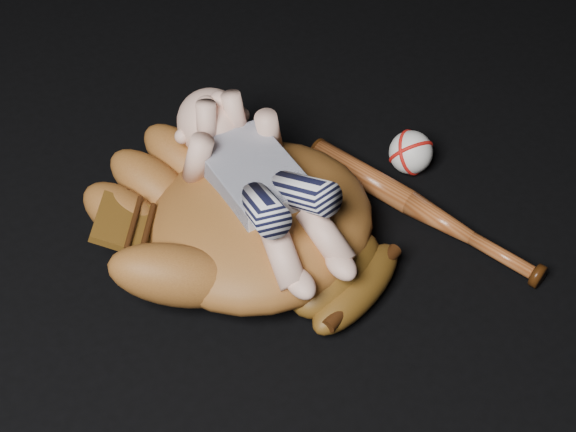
{
  "coord_description": "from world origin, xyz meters",
  "views": [
    {
      "loc": [
        -0.38,
        -0.66,
        0.89
      ],
      "look_at": [
        0.02,
        0.05,
        0.07
      ],
      "focal_mm": 55.0,
      "sensor_mm": 36.0,
      "label": 1
    }
  ],
  "objects_px": {
    "baseball_glove": "(260,214)",
    "baseball_bat": "(423,210)",
    "newborn_baby": "(264,182)",
    "baseball": "(411,152)"
  },
  "relations": [
    {
      "from": "baseball_glove",
      "to": "baseball_bat",
      "type": "distance_m",
      "value": 0.24
    },
    {
      "from": "baseball_glove",
      "to": "newborn_baby",
      "type": "bearing_deg",
      "value": -18.73
    },
    {
      "from": "baseball_bat",
      "to": "baseball",
      "type": "bearing_deg",
      "value": 64.62
    },
    {
      "from": "newborn_baby",
      "to": "baseball_bat",
      "type": "xyz_separation_m",
      "value": [
        0.22,
        -0.06,
        -0.11
      ]
    },
    {
      "from": "baseball_glove",
      "to": "newborn_baby",
      "type": "distance_m",
      "value": 0.05
    },
    {
      "from": "newborn_baby",
      "to": "baseball_bat",
      "type": "distance_m",
      "value": 0.25
    },
    {
      "from": "baseball_glove",
      "to": "newborn_baby",
      "type": "xyz_separation_m",
      "value": [
        0.01,
        0.0,
        0.05
      ]
    },
    {
      "from": "baseball_bat",
      "to": "baseball",
      "type": "height_order",
      "value": "baseball"
    },
    {
      "from": "baseball_bat",
      "to": "newborn_baby",
      "type": "bearing_deg",
      "value": 164.63
    },
    {
      "from": "newborn_baby",
      "to": "baseball_bat",
      "type": "bearing_deg",
      "value": -15.99
    }
  ]
}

